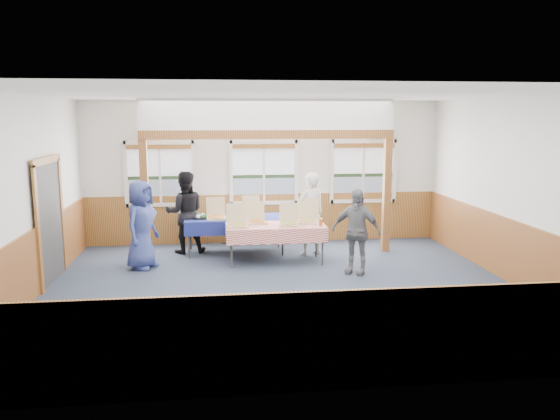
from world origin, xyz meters
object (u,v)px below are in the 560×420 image
Objects in this scene: woman_white at (311,214)px; woman_black at (185,212)px; table_right at (276,227)px; man_blue at (141,225)px; person_grey at (356,231)px; table_left at (235,220)px.

woman_white is 1.00× the size of woman_black.
man_blue is at bearing -175.98° from table_right.
woman_white is 3.41m from man_blue.
man_blue reaches higher than person_grey.
woman_white is at bearing 145.18° from person_grey.
table_left is 1.31× the size of woman_black.
woman_black is at bearing -33.10° from woman_white.
table_left is at bearing -36.65° from man_blue.
woman_white is 1.10× the size of person_grey.
table_left is 1.59m from woman_white.
man_blue is 4.01m from person_grey.
person_grey is at bearing 143.32° from woman_black.
woman_white is at bearing 5.18° from table_left.
table_left is 1.16× the size of table_right.
table_left is 2.79m from person_grey.
man_blue is (-1.80, -1.00, 0.13)m from table_left.
woman_white is 1.03× the size of man_blue.
table_right is 1.13× the size of woman_black.
woman_white reaches higher than table_right.
table_right is at bearing 145.08° from woman_black.
table_left is 2.06m from man_blue.
person_grey is (1.38, -0.91, 0.08)m from table_right.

